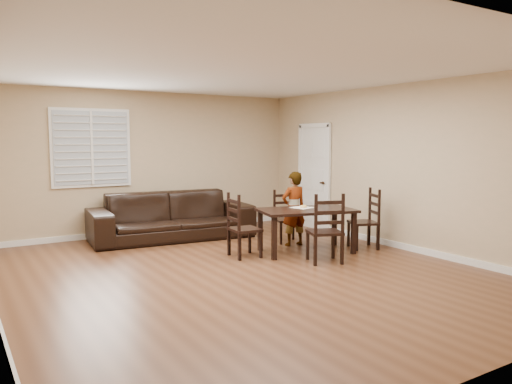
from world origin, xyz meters
The scene contains 11 objects.
ground centered at (0.00, 0.00, 0.00)m, with size 7.00×7.00×0.00m, color #56321D.
room centered at (0.04, 0.18, 1.81)m, with size 6.04×7.04×2.72m.
dining_table centered at (1.51, 0.55, 0.61)m, with size 1.65×1.18×0.70m.
chair_near centered at (1.74, 1.47, 0.42)m, with size 0.50×0.48×0.92m.
chair_far centered at (1.29, -0.22, 0.47)m, with size 0.59×0.57×1.03m.
chair_left centered at (0.39, 0.82, 0.45)m, with size 0.45×0.48×0.99m.
chair_right centered at (2.61, 0.25, 0.45)m, with size 0.56×0.57×1.00m.
child centered at (1.64, 1.08, 0.63)m, with size 0.46×0.30×1.26m, color gray.
napkin centered at (1.55, 0.72, 0.70)m, with size 0.30×0.30×0.00m, color beige.
donut centered at (1.56, 0.71, 0.72)m, with size 0.11×0.11×0.04m.
sofa centered at (0.10, 2.70, 0.42)m, with size 2.88×1.13×0.84m, color black.
Camera 1 is at (-3.33, -5.68, 1.80)m, focal length 35.00 mm.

